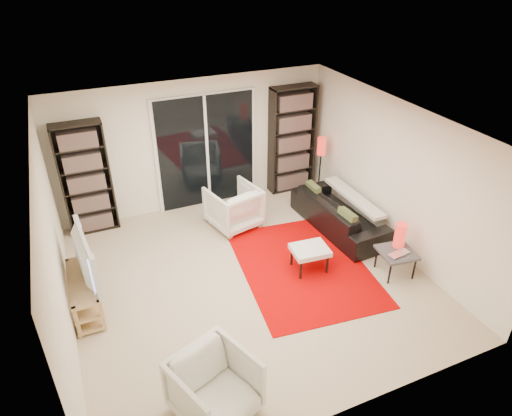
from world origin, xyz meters
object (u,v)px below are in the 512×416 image
object	(u,v)px
bookshelf_right	(292,140)
armchair_front	(215,387)
tv_stand	(85,293)
armchair_back	(234,207)
bookshelf_left	(86,179)
ottoman	(310,251)
side_table	(397,254)
sofa	(339,213)
floor_lamp	(321,153)

from	to	relation	value
bookshelf_right	armchair_front	world-z (taller)	bookshelf_right
bookshelf_right	tv_stand	distance (m)	4.73
bookshelf_right	armchair_back	xyz separation A→B (m)	(-1.57, -0.86, -0.68)
armchair_front	bookshelf_left	bearing A→B (deg)	79.51
bookshelf_right	tv_stand	xyz separation A→B (m)	(-4.19, -2.04, -0.79)
ottoman	side_table	distance (m)	1.29
sofa	ottoman	distance (m)	1.34
tv_stand	armchair_front	bearing A→B (deg)	-63.66
bookshelf_left	tv_stand	world-z (taller)	bookshelf_left
tv_stand	floor_lamp	bearing A→B (deg)	18.35
bookshelf_left	armchair_back	bearing A→B (deg)	-20.74
sofa	armchair_front	bearing A→B (deg)	125.83
bookshelf_right	sofa	bearing A→B (deg)	-87.25
ottoman	bookshelf_left	bearing A→B (deg)	138.88
side_table	floor_lamp	xyz separation A→B (m)	(0.16, 2.57, 0.57)
sofa	side_table	bearing A→B (deg)	-179.41
bookshelf_left	bookshelf_right	bearing A→B (deg)	-0.00
sofa	floor_lamp	distance (m)	1.33
tv_stand	ottoman	xyz separation A→B (m)	(3.22, -0.47, 0.08)
bookshelf_right	sofa	size ratio (longest dim) A/B	1.05
bookshelf_left	ottoman	bearing A→B (deg)	-41.12
tv_stand	ottoman	distance (m)	3.26
side_table	armchair_front	bearing A→B (deg)	-160.53
tv_stand	armchair_front	size ratio (longest dim) A/B	1.41
ottoman	floor_lamp	bearing A→B (deg)	56.44
tv_stand	armchair_back	bearing A→B (deg)	24.24
armchair_back	side_table	size ratio (longest dim) A/B	1.42
side_table	floor_lamp	bearing A→B (deg)	86.38
armchair_front	floor_lamp	size ratio (longest dim) A/B	0.65
ottoman	armchair_back	bearing A→B (deg)	109.98
tv_stand	sofa	distance (m)	4.29
sofa	armchair_front	world-z (taller)	armchair_front
ottoman	side_table	xyz separation A→B (m)	(1.15, -0.59, 0.01)
tv_stand	armchair_back	distance (m)	2.88
bookshelf_left	sofa	world-z (taller)	bookshelf_left
armchair_back	side_table	xyz separation A→B (m)	(1.75, -2.25, -0.02)
bookshelf_left	side_table	xyz separation A→B (m)	(4.03, -3.11, -0.62)
armchair_front	floor_lamp	world-z (taller)	floor_lamp
bookshelf_right	ottoman	distance (m)	2.79
bookshelf_right	armchair_back	bearing A→B (deg)	-151.18
sofa	tv_stand	bearing A→B (deg)	91.54
armchair_front	floor_lamp	xyz separation A→B (m)	(3.43, 3.72, 0.56)
ottoman	side_table	size ratio (longest dim) A/B	1.01
armchair_front	floor_lamp	distance (m)	5.10
armchair_back	side_table	world-z (taller)	armchair_back
armchair_back	side_table	bearing A→B (deg)	114.99
tv_stand	side_table	distance (m)	4.50
tv_stand	side_table	bearing A→B (deg)	-13.68
armchair_front	ottoman	size ratio (longest dim) A/B	1.38
bookshelf_left	bookshelf_right	distance (m)	3.85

